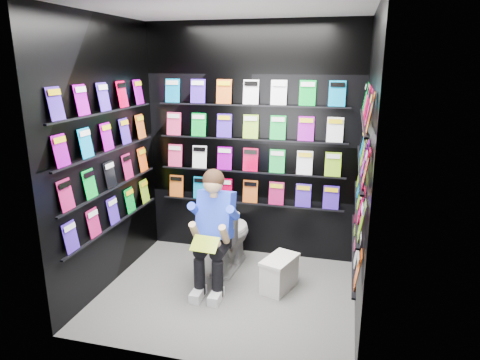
# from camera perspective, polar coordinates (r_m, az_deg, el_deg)

# --- Properties ---
(floor) EXTENTS (2.40, 2.40, 0.00)m
(floor) POSITION_cam_1_polar(r_m,az_deg,el_deg) (4.29, -1.73, -14.91)
(floor) COLOR #5E5E5B
(floor) RESTS_ON ground
(ceiling) EXTENTS (2.40, 2.40, 0.00)m
(ceiling) POSITION_cam_1_polar(r_m,az_deg,el_deg) (3.73, -2.08, 22.06)
(ceiling) COLOR white
(ceiling) RESTS_ON floor
(wall_back) EXTENTS (2.40, 0.04, 2.60)m
(wall_back) POSITION_cam_1_polar(r_m,az_deg,el_deg) (4.75, 1.51, 4.91)
(wall_back) COLOR black
(wall_back) RESTS_ON floor
(wall_front) EXTENTS (2.40, 0.04, 2.60)m
(wall_front) POSITION_cam_1_polar(r_m,az_deg,el_deg) (2.89, -7.45, -2.21)
(wall_front) COLOR black
(wall_front) RESTS_ON floor
(wall_left) EXTENTS (0.04, 2.00, 2.60)m
(wall_left) POSITION_cam_1_polar(r_m,az_deg,el_deg) (4.29, -17.47, 3.04)
(wall_left) COLOR black
(wall_left) RESTS_ON floor
(wall_right) EXTENTS (0.04, 2.00, 2.60)m
(wall_right) POSITION_cam_1_polar(r_m,az_deg,el_deg) (3.66, 16.45, 1.05)
(wall_right) COLOR black
(wall_right) RESTS_ON floor
(comics_back) EXTENTS (2.10, 0.06, 1.37)m
(comics_back) POSITION_cam_1_polar(r_m,az_deg,el_deg) (4.72, 1.42, 4.91)
(comics_back) COLOR #C30030
(comics_back) RESTS_ON wall_back
(comics_left) EXTENTS (0.06, 1.70, 1.37)m
(comics_left) POSITION_cam_1_polar(r_m,az_deg,el_deg) (4.28, -17.14, 3.09)
(comics_left) COLOR #C30030
(comics_left) RESTS_ON wall_left
(comics_right) EXTENTS (0.06, 1.70, 1.37)m
(comics_right) POSITION_cam_1_polar(r_m,az_deg,el_deg) (3.66, 15.99, 1.16)
(comics_right) COLOR #C30030
(comics_right) RESTS_ON wall_right
(toilet) EXTENTS (0.47, 0.78, 0.73)m
(toilet) POSITION_cam_1_polar(r_m,az_deg,el_deg) (4.65, -1.70, -7.37)
(toilet) COLOR white
(toilet) RESTS_ON floor
(longbox) EXTENTS (0.34, 0.45, 0.30)m
(longbox) POSITION_cam_1_polar(r_m,az_deg,el_deg) (4.32, 5.27, -12.47)
(longbox) COLOR white
(longbox) RESTS_ON floor
(longbox_lid) EXTENTS (0.37, 0.48, 0.03)m
(longbox_lid) POSITION_cam_1_polar(r_m,az_deg,el_deg) (4.25, 5.33, -10.49)
(longbox_lid) COLOR white
(longbox_lid) RESTS_ON longbox
(reader) EXTENTS (0.51, 0.71, 1.26)m
(reader) POSITION_cam_1_polar(r_m,az_deg,el_deg) (4.17, -3.19, -4.68)
(reader) COLOR blue
(reader) RESTS_ON toilet
(held_comic) EXTENTS (0.26, 0.16, 0.11)m
(held_comic) POSITION_cam_1_polar(r_m,az_deg,el_deg) (3.93, -4.71, -8.51)
(held_comic) COLOR #23981C
(held_comic) RESTS_ON reader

